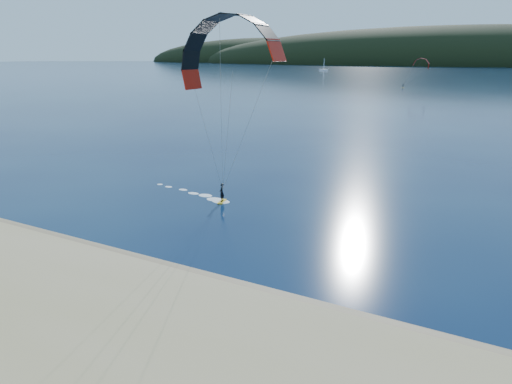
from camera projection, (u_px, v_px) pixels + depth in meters
ground at (155, 314)px, 26.12m from camera, size 1800.00×1800.00×0.00m
wet_sand at (199, 280)px, 29.92m from camera, size 220.00×2.50×0.10m
headland at (483, 65)px, 656.99m from camera, size 1200.00×310.00×140.00m
kitesurfer_near at (231, 75)px, 34.25m from camera, size 20.58×9.77×16.74m
kitesurfer_far at (421, 66)px, 193.19m from camera, size 11.71×5.65×12.49m
sailboat at (324, 70)px, 418.14m from camera, size 8.51×5.30×11.85m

